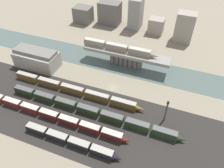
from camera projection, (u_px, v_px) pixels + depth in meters
The scene contains 16 objects.
ground_plane at pixel (113, 88), 117.01m from camera, with size 400.00×400.00×0.00m, color gray.
railbed_yard at pixel (94, 121), 100.32m from camera, with size 280.00×42.00×0.01m, color #282623.
river_water at pixel (126, 65), 132.09m from camera, with size 320.00×20.01×0.01m, color #4C5B56.
bridge at pixel (126, 56), 127.61m from camera, with size 51.40×8.12×9.35m.
train_on_bridge at pixel (119, 48), 125.78m from camera, with size 45.20×3.11×3.88m.
train_yard_near at pixel (71, 141), 90.24m from camera, with size 43.75×3.10×3.56m.
train_yard_mid at pixel (51, 115), 100.32m from camera, with size 75.19×2.98×3.88m.
train_yard_far at pixel (91, 111), 102.19m from camera, with size 86.80×3.12×4.02m.
train_yard_outer at pixel (75, 90), 112.81m from camera, with size 73.57×2.76×4.01m.
warehouse_building at pixel (37, 58), 128.24m from camera, with size 25.58×12.24×11.10m.
signal_tower at pixel (166, 111), 96.51m from camera, with size 1.00×0.78×12.34m.
city_block_far_left at pixel (83, 15), 171.16m from camera, with size 13.34×10.84×12.22m, color #605B56.
city_block_left at pixel (110, 13), 167.78m from camera, with size 16.26×10.55×16.89m, color #605B56.
city_block_center at pixel (136, 13), 160.51m from camera, with size 8.82×12.03×22.66m, color gray.
city_block_right at pixel (156, 26), 158.34m from camera, with size 10.67×8.80×10.99m, color gray.
city_block_far_right at pixel (185, 27), 147.14m from camera, with size 12.16×9.24×20.09m, color gray.
Camera 1 is at (30.57, -80.21, 79.55)m, focal length 35.00 mm.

